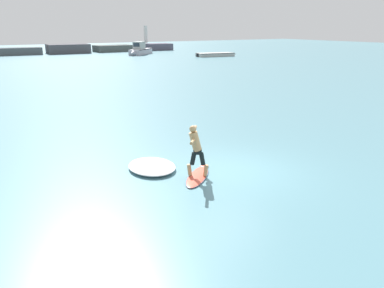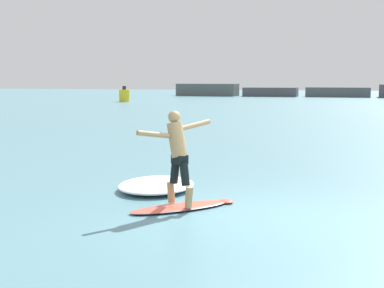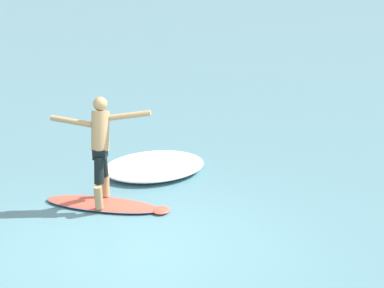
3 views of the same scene
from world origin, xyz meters
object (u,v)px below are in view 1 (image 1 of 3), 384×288
(surfboard, at_px, (198,176))
(surfer, at_px, (196,147))
(fishing_boat_near_jetty, at_px, (140,50))
(small_boat_offshore, at_px, (216,54))

(surfboard, height_order, surfer, surfer)
(surfer, height_order, fishing_boat_near_jetty, fishing_boat_near_jetty)
(surfboard, height_order, small_boat_offshore, small_boat_offshore)
(surfboard, relative_size, small_boat_offshore, 0.25)
(small_boat_offshore, bearing_deg, surfboard, -125.18)
(fishing_boat_near_jetty, bearing_deg, small_boat_offshore, -48.15)
(small_boat_offshore, bearing_deg, fishing_boat_near_jetty, 131.85)
(surfboard, xyz_separation_m, fishing_boat_near_jetty, (20.55, 51.90, 0.72))
(surfboard, bearing_deg, small_boat_offshore, 54.82)
(small_boat_offshore, bearing_deg, surfer, -125.26)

